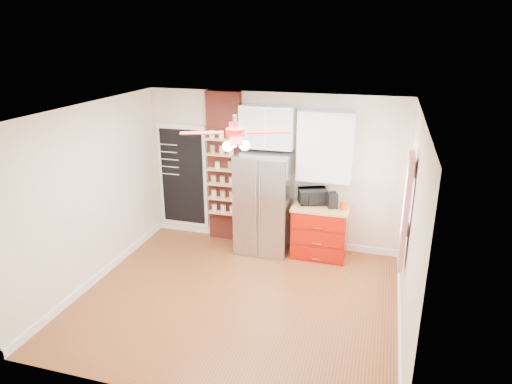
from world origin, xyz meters
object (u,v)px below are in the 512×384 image
(ceiling_fan, at_px, (235,133))
(canister_left, at_px, (343,206))
(fridge, at_px, (264,203))
(red_cabinet, at_px, (320,231))
(coffee_maker, at_px, (332,200))
(pantry_jar_oats, at_px, (218,165))
(toaster_oven, at_px, (313,196))

(ceiling_fan, distance_m, canister_left, 2.52)
(fridge, bearing_deg, red_cabinet, 2.95)
(red_cabinet, bearing_deg, coffee_maker, -2.90)
(fridge, relative_size, ceiling_fan, 1.25)
(red_cabinet, relative_size, canister_left, 6.39)
(red_cabinet, relative_size, pantry_jar_oats, 8.17)
(pantry_jar_oats, bearing_deg, fridge, -9.97)
(pantry_jar_oats, bearing_deg, red_cabinet, -3.27)
(ceiling_fan, distance_m, toaster_oven, 2.38)
(ceiling_fan, relative_size, coffee_maker, 5.50)
(red_cabinet, bearing_deg, fridge, -177.05)
(ceiling_fan, bearing_deg, coffee_maker, 56.65)
(coffee_maker, bearing_deg, pantry_jar_oats, 155.95)
(fridge, bearing_deg, coffee_maker, 2.04)
(ceiling_fan, xyz_separation_m, canister_left, (1.29, 1.61, -1.45))
(red_cabinet, bearing_deg, toaster_oven, 150.68)
(canister_left, bearing_deg, ceiling_fan, -128.72)
(canister_left, bearing_deg, red_cabinet, 169.17)
(red_cabinet, height_order, ceiling_fan, ceiling_fan)
(red_cabinet, xyz_separation_m, toaster_oven, (-0.16, 0.09, 0.58))
(fridge, distance_m, ceiling_fan, 2.25)
(coffee_maker, bearing_deg, red_cabinet, 156.29)
(fridge, height_order, canister_left, fridge)
(coffee_maker, xyz_separation_m, pantry_jar_oats, (-2.04, 0.12, 0.40))
(pantry_jar_oats, bearing_deg, canister_left, -4.54)
(canister_left, bearing_deg, fridge, 179.11)
(coffee_maker, bearing_deg, ceiling_fan, -144.16)
(fridge, relative_size, toaster_oven, 3.79)
(red_cabinet, bearing_deg, canister_left, -10.83)
(ceiling_fan, height_order, toaster_oven, ceiling_fan)
(fridge, bearing_deg, ceiling_fan, -88.24)
(fridge, distance_m, pantry_jar_oats, 1.06)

